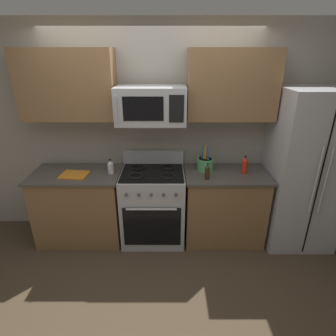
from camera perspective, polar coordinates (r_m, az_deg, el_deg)
ground_plane at (r=3.18m, az=-3.63°, el=-21.68°), size 16.00×16.00×0.00m
wall_back at (r=3.47m, az=-3.12°, el=7.42°), size 8.00×0.10×2.60m
counter_left at (r=3.62m, az=-17.95°, el=-7.59°), size 1.06×0.63×0.91m
range_oven at (r=3.45m, az=-3.14°, el=-7.70°), size 0.76×0.67×1.09m
counter_right at (r=3.52m, az=11.55°, el=-7.80°), size 0.99×0.63×0.91m
refrigerator at (r=3.59m, az=26.57°, el=-0.48°), size 0.78×0.74×1.90m
microwave at (r=3.03m, az=-3.63°, el=13.00°), size 0.76×0.44×0.40m
upper_cabinets_left at (r=3.32m, az=-20.37°, el=16.05°), size 1.05×0.34×0.76m
upper_cabinets_right at (r=3.21m, az=13.20°, el=16.64°), size 0.98×0.34×0.76m
utensil_crock at (r=3.33m, az=7.78°, el=0.91°), size 0.20×0.20×0.32m
cutting_board at (r=3.36m, az=-19.08°, el=-1.35°), size 0.33×0.27×0.02m
bottle_hot_sauce at (r=3.32m, az=15.77°, el=0.50°), size 0.07×0.07×0.22m
bottle_soy at (r=3.09m, az=8.23°, el=-0.84°), size 0.05×0.05×0.19m
bottle_vinegar at (r=3.27m, az=-11.98°, el=0.22°), size 0.07×0.07×0.18m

